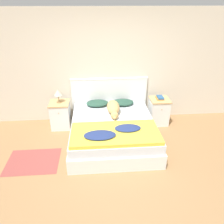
# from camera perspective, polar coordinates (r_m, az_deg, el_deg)

# --- Properties ---
(ground_plane) EXTENTS (16.00, 16.00, 0.00)m
(ground_plane) POSITION_cam_1_polar(r_m,az_deg,el_deg) (3.86, 1.40, -16.55)
(ground_plane) COLOR #997047
(wall_back) EXTENTS (9.00, 0.06, 2.55)m
(wall_back) POSITION_cam_1_polar(r_m,az_deg,el_deg) (5.09, -0.94, 11.47)
(wall_back) COLOR beige
(wall_back) RESTS_ON ground_plane
(bed) EXTENTS (1.71, 1.93, 0.48)m
(bed) POSITION_cam_1_polar(r_m,az_deg,el_deg) (4.55, 0.20, -4.99)
(bed) COLOR white
(bed) RESTS_ON ground_plane
(headboard) EXTENTS (1.79, 0.06, 1.06)m
(headboard) POSITION_cam_1_polar(r_m,az_deg,el_deg) (5.27, -0.70, 3.69)
(headboard) COLOR white
(headboard) RESTS_ON ground_plane
(nightstand_left) EXTENTS (0.44, 0.46, 0.62)m
(nightstand_left) POSITION_cam_1_polar(r_m,az_deg,el_deg) (5.14, -13.29, -0.69)
(nightstand_left) COLOR white
(nightstand_left) RESTS_ON ground_plane
(nightstand_right) EXTENTS (0.44, 0.46, 0.62)m
(nightstand_right) POSITION_cam_1_polar(r_m,az_deg,el_deg) (5.29, 12.07, 0.25)
(nightstand_right) COLOR white
(nightstand_right) RESTS_ON ground_plane
(pillow_left) EXTENTS (0.51, 0.35, 0.11)m
(pillow_left) POSITION_cam_1_polar(r_m,az_deg,el_deg) (5.04, -3.83, 2.31)
(pillow_left) COLOR #284C3D
(pillow_left) RESTS_ON bed
(pillow_right) EXTENTS (0.51, 0.35, 0.11)m
(pillow_right) POSITION_cam_1_polar(r_m,az_deg,el_deg) (5.08, 2.81, 2.54)
(pillow_right) COLOR #284C3D
(pillow_right) RESTS_ON bed
(quilt) EXTENTS (1.60, 0.80, 0.12)m
(quilt) POSITION_cam_1_polar(r_m,az_deg,el_deg) (3.95, 0.66, -5.55)
(quilt) COLOR yellow
(quilt) RESTS_ON bed
(dog) EXTENTS (0.27, 0.78, 0.24)m
(dog) POSITION_cam_1_polar(r_m,az_deg,el_deg) (4.68, 0.37, 1.03)
(dog) COLOR tan
(dog) RESTS_ON bed
(book_stack) EXTENTS (0.17, 0.21, 0.06)m
(book_stack) POSITION_cam_1_polar(r_m,az_deg,el_deg) (5.15, 12.44, 3.65)
(book_stack) COLOR orange
(book_stack) RESTS_ON nightstand_right
(table_lamp) EXTENTS (0.17, 0.17, 0.30)m
(table_lamp) POSITION_cam_1_polar(r_m,az_deg,el_deg) (4.93, -13.93, 4.80)
(table_lamp) COLOR #9E7A4C
(table_lamp) RESTS_ON nightstand_left
(rug) EXTENTS (0.95, 0.73, 0.00)m
(rug) POSITION_cam_1_polar(r_m,az_deg,el_deg) (4.39, -19.89, -12.04)
(rug) COLOR #93423D
(rug) RESTS_ON ground_plane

